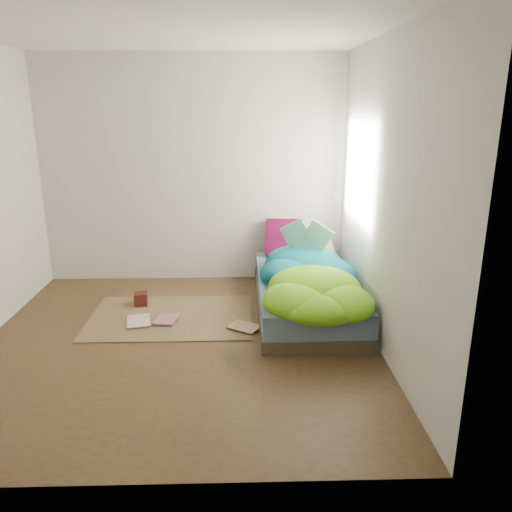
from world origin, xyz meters
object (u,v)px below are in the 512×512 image
at_px(wooden_box, 141,299).
at_px(floor_book_b, 157,319).
at_px(pillow_magenta, 284,237).
at_px(floor_book_a, 127,323).
at_px(bed, 306,294).
at_px(open_book, 307,227).

bearing_deg(wooden_box, floor_book_b, -60.09).
distance_m(pillow_magenta, floor_book_b, 1.81).
distance_m(floor_book_a, floor_book_b, 0.29).
xyz_separation_m(floor_book_a, floor_book_b, (0.28, 0.08, 0.00)).
distance_m(bed, open_book, 0.70).
bearing_deg(bed, open_book, 84.83).
xyz_separation_m(pillow_magenta, floor_book_a, (-1.61, -1.18, -0.53)).
bearing_deg(floor_book_a, open_book, 6.08).
height_order(wooden_box, floor_book_a, wooden_box).
bearing_deg(open_book, pillow_magenta, 128.27).
bearing_deg(wooden_box, pillow_magenta, 24.31).
relative_size(pillow_magenta, floor_book_a, 1.40).
bearing_deg(open_book, floor_book_a, -140.72).
bearing_deg(floor_book_a, floor_book_b, 4.35).
distance_m(pillow_magenta, open_book, 0.68).
bearing_deg(floor_book_b, open_book, 30.33).
bearing_deg(wooden_box, floor_book_a, -95.83).
bearing_deg(floor_book_a, wooden_box, 72.26).
height_order(pillow_magenta, open_book, open_book).
relative_size(open_book, wooden_box, 3.37).
bearing_deg(floor_book_a, bed, -1.29).
height_order(pillow_magenta, floor_book_a, pillow_magenta).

